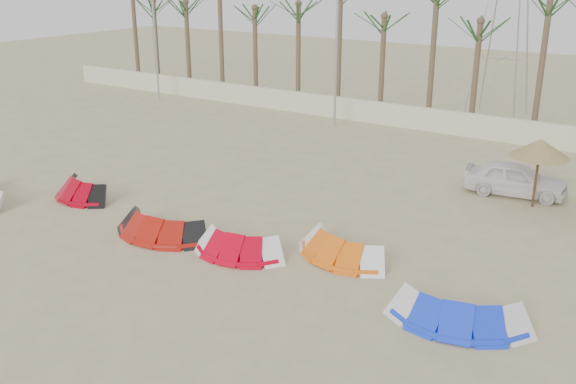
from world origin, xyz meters
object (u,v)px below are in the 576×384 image
Objects in this scene: kite_red_right at (243,242)px; car at (515,179)px; parasol_left at (540,148)px; kite_red_left at (86,188)px; kite_blue at (463,307)px; kite_red_mid at (167,224)px; kite_orange at (345,244)px.

car reaches higher than kite_red_right.
parasol_left reaches higher than car.
kite_blue is (15.95, -0.89, 0.00)m from kite_red_left.
parasol_left is at bearing 54.75° from kite_red_right.
kite_red_mid is 1.13× the size of kite_red_right.
car is at bearing 50.33° from kite_red_mid.
kite_blue is (7.39, -0.15, 0.00)m from kite_red_right.
kite_blue is at bearing -3.21° from kite_red_left.
kite_orange is at bearing 4.46° from kite_red_left.
kite_red_left is at bearing -175.54° from kite_orange.
car is (-0.99, 0.96, -1.68)m from parasol_left.
kite_red_right is at bearing -150.22° from kite_orange.
kite_red_mid is 3.18m from kite_red_right.
kite_red_left is 0.79× the size of kite_blue.
kite_red_left is 0.93× the size of kite_red_right.
kite_red_mid is at bearing -175.59° from kite_red_right.
kite_red_right is 0.81× the size of car.
parasol_left reaches higher than kite_orange.
parasol_left is at bearing 44.73° from kite_red_mid.
kite_red_right is 1.21× the size of parasol_left.
car is (2.98, 8.98, 0.27)m from kite_orange.
parasol_left reaches higher than kite_blue.
kite_red_right is at bearing 4.41° from kite_red_mid.
car is at bearing 135.69° from parasol_left.
kite_orange is at bearing 29.78° from kite_red_right.
parasol_left is 2.17m from car.
kite_orange is (11.42, 0.89, 0.00)m from kite_red_left.
car is (-1.55, 10.77, 0.27)m from kite_blue.
parasol_left is (9.99, 9.90, 1.95)m from kite_red_mid.
kite_red_right and kite_orange have the same top height.
kite_red_right is 3.30m from kite_orange.
kite_red_left is 17.47m from car.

